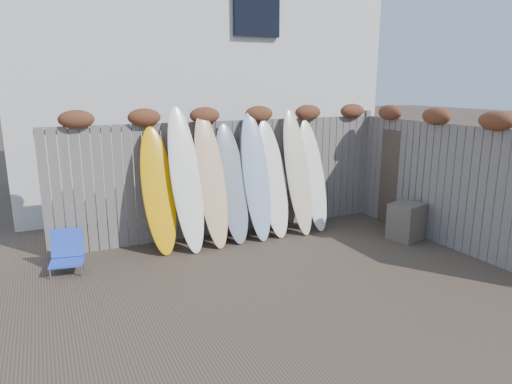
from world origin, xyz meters
name	(u,v)px	position (x,y,z in m)	size (l,w,h in m)	color
ground	(294,283)	(0.00, 0.00, 0.00)	(80.00, 80.00, 0.00)	#493A2D
back_fence	(230,167)	(0.06, 2.39, 1.18)	(6.05, 0.28, 2.24)	slate
right_fence	(449,177)	(2.99, 0.25, 1.14)	(0.28, 4.40, 2.24)	slate
house	(184,60)	(0.50, 6.50, 3.20)	(8.50, 5.50, 6.33)	silver
beach_chair	(67,252)	(-2.72, 1.74, 0.27)	(0.51, 0.54, 0.59)	blue
wooden_crate	(406,221)	(2.64, 0.74, 0.31)	(0.54, 0.45, 0.63)	#423831
lattice_panel	(406,181)	(3.04, 1.23, 0.89)	(0.05, 1.19, 1.78)	brown
surfboard_0	(158,190)	(-1.32, 1.99, 0.99)	(0.51, 0.07, 2.05)	#F3A907
surfboard_1	(186,179)	(-0.88, 1.93, 1.14)	(0.49, 0.07, 2.37)	white
surfboard_2	(211,180)	(-0.46, 1.95, 1.08)	(0.48, 0.07, 2.26)	tan
surfboard_3	(232,183)	(-0.08, 1.98, 0.99)	(0.51, 0.07, 2.06)	gray
surfboard_4	(256,176)	(0.36, 1.97, 1.07)	(0.47, 0.07, 2.23)	#96ACC8
surfboard_5	(272,179)	(0.68, 1.98, 1.00)	(0.52, 0.07, 2.08)	white
surfboard_6	(298,172)	(1.17, 1.95, 1.09)	(0.46, 0.07, 2.27)	beige
surfboard_7	(313,175)	(1.52, 1.99, 0.99)	(0.47, 0.07, 2.06)	white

